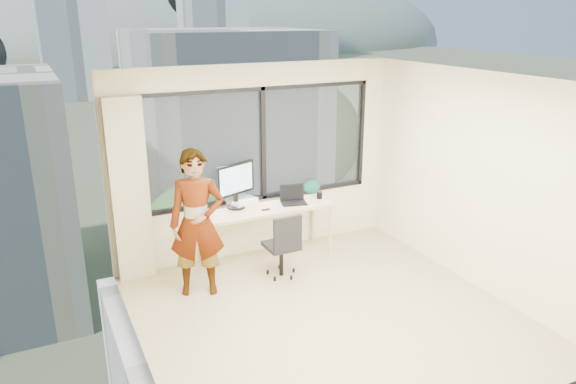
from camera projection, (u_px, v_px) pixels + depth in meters
floor at (327, 314)px, 6.08m from camera, size 4.00×4.00×0.01m
ceiling at (333, 79)px, 5.26m from camera, size 4.00×4.00×0.01m
wall_front at (467, 288)px, 3.96m from camera, size 4.00×0.01×2.60m
wall_left at (135, 238)px, 4.84m from camera, size 0.01×4.00×2.60m
wall_right at (474, 181)px, 6.50m from camera, size 0.01×4.00×2.60m
window_wall at (259, 144)px, 7.33m from camera, size 3.30×0.16×1.55m
curtain at (130, 191)px, 6.61m from camera, size 0.45×0.14×2.30m
desk at (267, 232)px, 7.38m from camera, size 1.80×0.60×0.75m
chair at (281, 244)px, 6.86m from camera, size 0.46×0.46×0.88m
person at (197, 223)px, 6.31m from camera, size 0.74×0.60×1.77m
monitor at (235, 185)px, 7.12m from camera, size 0.63×0.35×0.62m
game_console at (242, 201)px, 7.34m from camera, size 0.42×0.39×0.08m
laptop at (294, 196)px, 7.34m from camera, size 0.41×0.42×0.22m
cellphone at (266, 209)px, 7.13m from camera, size 0.11×0.06×0.01m
pen_cup at (319, 195)px, 7.56m from camera, size 0.10×0.10×0.10m
handbag at (311, 187)px, 7.75m from camera, size 0.30×0.22×0.21m
exterior_ground at (39, 100)px, 113.00m from camera, size 400.00×400.00×0.04m
near_bldg_b at (224, 129)px, 45.40m from camera, size 14.00×13.00×16.00m
near_bldg_c at (470, 167)px, 45.25m from camera, size 12.00×10.00×10.00m
far_tower_b at (71, 25)px, 111.61m from camera, size 13.00×13.00×30.00m
far_tower_c at (213, 30)px, 144.66m from camera, size 15.00×15.00×26.00m
hill_b at (206, 43)px, 325.33m from camera, size 300.00×220.00×96.00m
tree_b at (209, 291)px, 26.09m from camera, size 7.60×7.60×9.00m
tree_c at (317, 147)px, 52.19m from camera, size 8.40×8.40×10.00m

